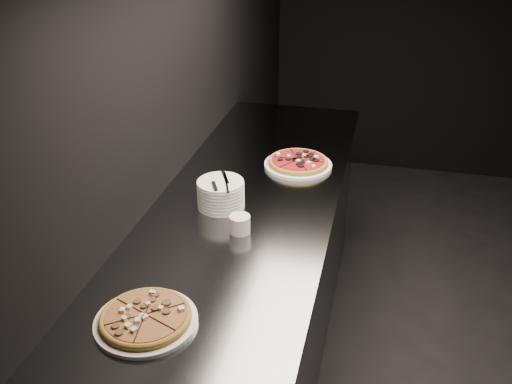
% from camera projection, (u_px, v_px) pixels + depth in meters
% --- Properties ---
extents(wall_left, '(0.02, 5.00, 2.80)m').
position_uv_depth(wall_left, '(153.00, 83.00, 2.22)').
color(wall_left, black).
rests_on(wall_left, floor).
extents(counter, '(0.74, 2.44, 0.92)m').
position_uv_depth(counter, '(247.00, 290.00, 2.58)').
color(counter, slate).
rests_on(counter, floor).
extents(pizza_mushroom, '(0.36, 0.36, 0.04)m').
position_uv_depth(pizza_mushroom, '(146.00, 318.00, 1.69)').
color(pizza_mushroom, white).
rests_on(pizza_mushroom, counter).
extents(pizza_tomato, '(0.32, 0.32, 0.04)m').
position_uv_depth(pizza_tomato, '(298.00, 163.00, 2.66)').
color(pizza_tomato, white).
rests_on(pizza_tomato, counter).
extents(plate_stack, '(0.19, 0.19, 0.11)m').
position_uv_depth(plate_stack, '(221.00, 194.00, 2.31)').
color(plate_stack, white).
rests_on(plate_stack, counter).
extents(cutlery, '(0.08, 0.20, 0.01)m').
position_uv_depth(cutlery, '(221.00, 183.00, 2.27)').
color(cutlery, silver).
rests_on(cutlery, plate_stack).
extents(ramekin, '(0.08, 0.08, 0.07)m').
position_uv_depth(ramekin, '(240.00, 224.00, 2.14)').
color(ramekin, white).
rests_on(ramekin, counter).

